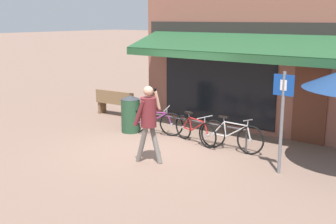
{
  "coord_description": "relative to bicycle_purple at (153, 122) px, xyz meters",
  "views": [
    {
      "loc": [
        6.52,
        -8.01,
        3.28
      ],
      "look_at": [
        0.47,
        -0.1,
        1.05
      ],
      "focal_mm": 45.0,
      "sensor_mm": 36.0,
      "label": 1
    }
  ],
  "objects": [
    {
      "name": "shop_front",
      "position": [
        1.73,
        3.38,
        2.01
      ],
      "size": [
        6.93,
        4.44,
        4.77
      ],
      "color": "#8E5647",
      "rests_on": "ground_plane"
    },
    {
      "name": "litter_bin",
      "position": [
        -0.72,
        -0.14,
        0.17
      ],
      "size": [
        0.56,
        0.56,
        1.09
      ],
      "color": "#23472D",
      "rests_on": "ground_plane"
    },
    {
      "name": "ground_plane",
      "position": [
        0.91,
        -0.98,
        -0.37
      ],
      "size": [
        160.0,
        160.0,
        0.0
      ],
      "primitive_type": "plane",
      "color": "#846656"
    },
    {
      "name": "parking_sign",
      "position": [
        4.11,
        -0.71,
        0.99
      ],
      "size": [
        0.44,
        0.07,
        2.21
      ],
      "color": "slate",
      "rests_on": "ground_plane"
    },
    {
      "name": "bicycle_red",
      "position": [
        1.42,
        0.04,
        -0.01
      ],
      "size": [
        1.65,
        0.66,
        0.82
      ],
      "rotation": [
        0.03,
        0.0,
        -0.3
      ],
      "color": "black",
      "rests_on": "ground_plane"
    },
    {
      "name": "bicycle_purple",
      "position": [
        0.0,
        0.0,
        0.0
      ],
      "size": [
        1.73,
        0.72,
        0.85
      ],
      "rotation": [
        0.11,
        0.0,
        0.35
      ],
      "color": "black",
      "rests_on": "ground_plane"
    },
    {
      "name": "bicycle_silver",
      "position": [
        2.49,
        0.08,
        0.01
      ],
      "size": [
        1.75,
        0.52,
        0.88
      ],
      "rotation": [
        -0.14,
        0.0,
        0.05
      ],
      "color": "black",
      "rests_on": "ground_plane"
    },
    {
      "name": "pedestrian_adult",
      "position": [
        1.42,
        -1.87,
        0.73
      ],
      "size": [
        0.61,
        0.61,
        1.81
      ],
      "rotation": [
        0.0,
        0.0,
        0.0
      ],
      "color": "slate",
      "rests_on": "ground_plane"
    },
    {
      "name": "park_bench",
      "position": [
        -2.51,
        1.12,
        0.09
      ],
      "size": [
        1.63,
        0.59,
        0.87
      ],
      "rotation": [
        0.0,
        0.0,
        0.09
      ],
      "color": "brown",
      "rests_on": "ground_plane"
    },
    {
      "name": "bike_rack_rail",
      "position": [
        1.33,
        0.24,
        0.09
      ],
      "size": [
        3.12,
        0.04,
        0.57
      ],
      "color": "#47494F",
      "rests_on": "ground_plane"
    }
  ]
}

